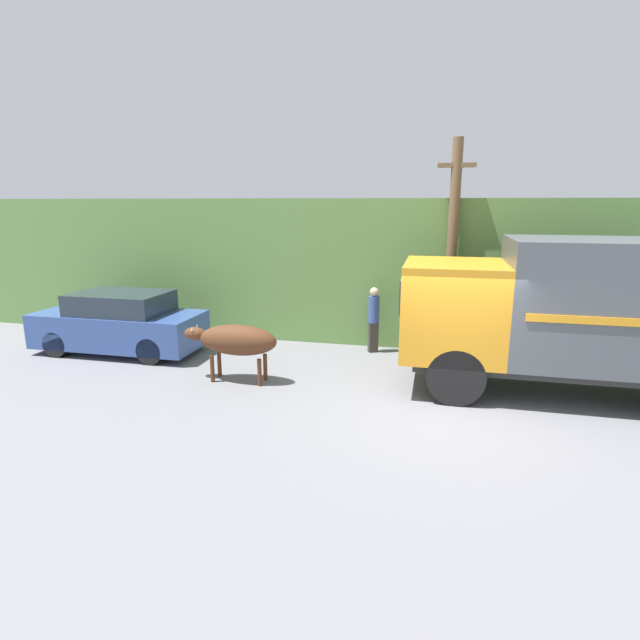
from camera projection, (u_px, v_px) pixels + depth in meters
ground_plane at (447, 409)px, 9.48m from camera, size 60.00×60.00×0.00m
hillside_embankment at (448, 263)px, 15.75m from camera, size 32.00×6.37×3.94m
building_backdrop at (283, 286)px, 15.47m from camera, size 5.72×2.70×2.60m
cargo_truck at (583, 311)px, 9.72m from camera, size 6.69×2.33×3.15m
brown_cow at (236, 340)px, 10.77m from camera, size 2.13×0.67×1.27m
parked_suv at (119, 323)px, 12.92m from camera, size 4.28×1.73×1.59m
pedestrian_on_hill at (374, 316)px, 12.89m from camera, size 0.38×0.38×1.71m
utility_pole at (452, 246)px, 12.34m from camera, size 0.90×0.25×5.34m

